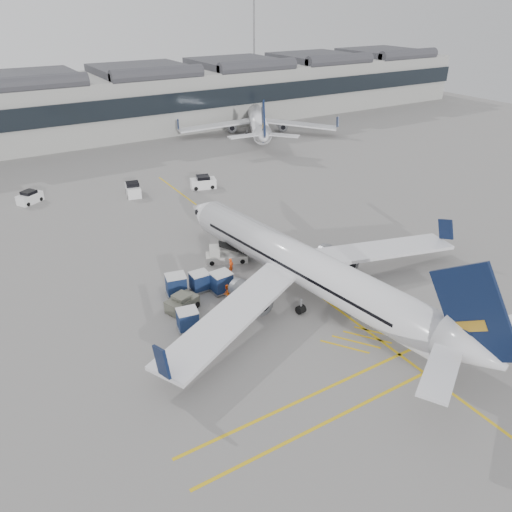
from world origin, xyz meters
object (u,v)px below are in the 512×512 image
airliner_main (308,268)px  pushback_tug (182,303)px  ramp_agent_a (231,266)px  belt_loader (225,256)px  ramp_agent_b (227,293)px  baggage_cart_a (176,284)px

airliner_main → pushback_tug: bearing=152.6°
pushback_tug → ramp_agent_a: bearing=6.8°
airliner_main → ramp_agent_a: (-3.93, 7.33, -2.13)m
belt_loader → airliner_main: bearing=-48.3°
airliner_main → ramp_agent_b: 7.69m
belt_loader → baggage_cart_a: bearing=-129.6°
ramp_agent_b → pushback_tug: bearing=-34.2°
ramp_agent_a → ramp_agent_b: ramp_agent_a is taller
ramp_agent_a → ramp_agent_b: bearing=-154.4°
airliner_main → baggage_cart_a: size_ratio=17.03×
ramp_agent_b → pushback_tug: (-4.08, 0.76, -0.14)m
airliner_main → ramp_agent_a: bearing=110.4°
ramp_agent_a → ramp_agent_b: 5.07m
belt_loader → pushback_tug: size_ratio=1.68×
baggage_cart_a → pushback_tug: bearing=-91.0°
airliner_main → ramp_agent_b: bearing=147.5°
belt_loader → baggage_cart_a: (-7.04, -3.46, 0.46)m
belt_loader → ramp_agent_b: belt_loader is taller
pushback_tug → airliner_main: bearing=-39.8°
ramp_agent_b → pushback_tug: 4.15m
belt_loader → ramp_agent_a: belt_loader is taller
baggage_cart_a → ramp_agent_a: (6.25, 0.82, -0.25)m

